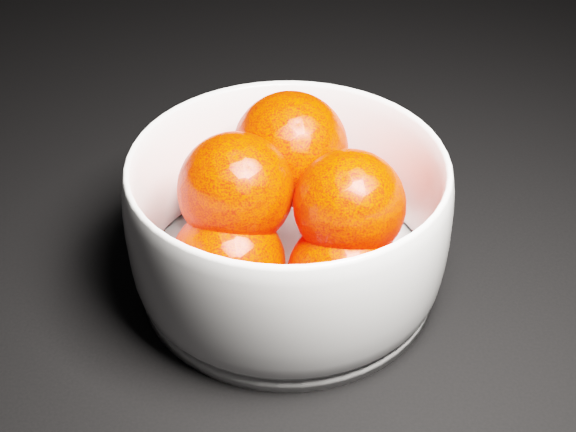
{
  "coord_description": "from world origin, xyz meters",
  "views": [
    {
      "loc": [
        0.2,
        -0.25,
        0.39
      ],
      "look_at": [
        0.18,
        0.17,
        0.06
      ],
      "focal_mm": 50.0,
      "sensor_mm": 36.0,
      "label": 1
    }
  ],
  "objects": [
    {
      "name": "orange_pile",
      "position": [
        0.18,
        0.17,
        0.07
      ],
      "size": [
        0.15,
        0.16,
        0.12
      ],
      "color": "#FF1800",
      "rests_on": "bowl"
    },
    {
      "name": "bowl",
      "position": [
        0.18,
        0.17,
        0.05
      ],
      "size": [
        0.22,
        0.22,
        0.11
      ],
      "rotation": [
        0.0,
        0.0,
        -0.32
      ],
      "color": "white",
      "rests_on": "ground"
    }
  ]
}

